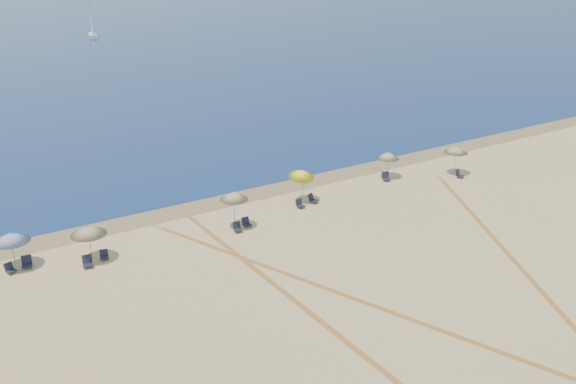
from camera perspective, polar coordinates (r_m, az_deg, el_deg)
name	(u,v)px	position (r m, az deg, el deg)	size (l,w,h in m)	color
ground	(516,349)	(30.93, 20.98, -13.81)	(160.00, 160.00, 0.00)	tan
wet_sand	(261,192)	(46.92, -2.63, 0.03)	(500.00, 500.00, 0.00)	olive
umbrella_0	(10,237)	(38.40, -25.00, -3.95)	(2.18, 2.18, 2.31)	gray
umbrella_1	(88,230)	(37.62, -18.54, -3.50)	(2.15, 2.15, 2.31)	gray
umbrella_2	(234,196)	(40.05, -5.19, -0.36)	(1.92, 1.92, 2.65)	gray
umbrella_3	(302,174)	(44.27, 1.34, 1.78)	(1.91, 1.98, 2.70)	gray
umbrella_4	(388,155)	(50.07, 9.54, 3.47)	(1.86, 1.87, 2.26)	gray
umbrella_5	(456,150)	(52.12, 15.77, 3.92)	(2.00, 2.00, 2.48)	gray
chair_0	(10,269)	(38.57, -25.03, -6.66)	(0.68, 0.73, 0.61)	black
chair_1	(27,263)	(38.81, -23.69, -6.19)	(0.70, 0.78, 0.70)	black
chair_2	(87,262)	(37.58, -18.61, -6.36)	(0.69, 0.77, 0.69)	black
chair_3	(104,255)	(38.18, -17.17, -5.79)	(0.62, 0.68, 0.60)	black
chair_4	(237,228)	(40.18, -4.87, -3.41)	(0.62, 0.70, 0.64)	black
chair_5	(246,223)	(40.87, -4.01, -2.94)	(0.55, 0.64, 0.64)	black
chair_6	(300,204)	(43.83, 1.14, -1.15)	(0.53, 0.62, 0.64)	black
chair_7	(312,199)	(44.71, 2.34, -0.66)	(0.78, 0.84, 0.69)	black
chair_8	(386,177)	(49.82, 9.33, 1.44)	(0.80, 0.86, 0.72)	black
chair_9	(459,174)	(51.83, 16.02, 1.65)	(0.74, 0.80, 0.68)	black
sailboat_1	(91,24)	(149.75, -18.27, 15.02)	(3.03, 6.83, 9.86)	white
tire_tracks	(380,279)	(34.93, 8.74, -8.17)	(49.26, 40.89, 0.00)	tan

